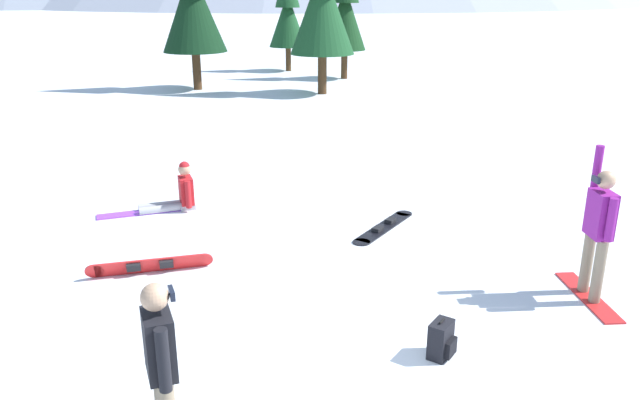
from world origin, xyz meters
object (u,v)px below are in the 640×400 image
Objects in this scene: snowboarder_background at (177,193)px; loose_snowboard_near_right at (384,227)px; backpack_black at (442,340)px; snowboarder_midground at (598,230)px; loose_snowboard_near_left at (150,265)px; pine_tree_short at (345,6)px; snowboarder_foreground at (162,368)px; pine_tree_broad at (288,10)px.

snowboarder_background is 0.96× the size of loose_snowboard_near_right.
snowboarder_background is at bearing 134.23° from backpack_black.
snowboarder_midground reaches higher than snowboarder_background.
loose_snowboard_near_left is (-6.24, 0.22, -0.86)m from snowboarder_midground.
loose_snowboard_near_left is 0.31× the size of pine_tree_short.
pine_tree_short reaches higher than loose_snowboard_near_left.
snowboarder_midground is 3.77m from loose_snowboard_near_right.
snowboarder_midground is 2.82m from backpack_black.
pine_tree_short is (2.34, 17.99, 2.88)m from snowboarder_background.
snowboarder_foreground is 4.00m from loose_snowboard_near_left.
pine_tree_short is at bearing 84.79° from loose_snowboard_near_left.
snowboarder_midground is at bearing -40.68° from loose_snowboard_near_right.
pine_tree_short is at bearing 94.87° from loose_snowboard_near_right.
pine_tree_short is (-4.35, 21.02, 2.20)m from snowboarder_midground.
loose_snowboard_near_left is 4.48m from backpack_black.
pine_tree_short reaches higher than loose_snowboard_near_right.
snowboarder_background is at bearing 99.11° from loose_snowboard_near_left.
pine_tree_short reaches higher than snowboarder_midground.
pine_tree_short is at bearing 88.95° from snowboarder_foreground.
loose_snowboard_near_left is at bearing 177.97° from snowboarder_midground.
loose_snowboard_near_left is (-3.48, -2.15, 0.11)m from loose_snowboard_near_right.
backpack_black is at bearing -81.54° from loose_snowboard_near_right.
pine_tree_broad is at bearing 101.45° from backpack_black.
pine_tree_short is at bearing -40.94° from pine_tree_broad.
snowboarder_foreground is 0.32× the size of pine_tree_broad.
backpack_black is 0.09× the size of pine_tree_broad.
snowboarder_foreground is at bearing -84.77° from pine_tree_broad.
pine_tree_broad is at bearing 91.60° from snowboarder_background.
snowboarder_foreground is at bearing -68.35° from loose_snowboard_near_left.
pine_tree_broad reaches higher than snowboarder_background.
pine_tree_broad is (-4.51, 21.17, 2.90)m from loose_snowboard_near_right.
pine_tree_broad is at bearing 102.01° from loose_snowboard_near_right.
snowboarder_midground is at bearing -78.31° from pine_tree_short.
pine_tree_broad is at bearing 92.51° from loose_snowboard_near_left.
backpack_black is (2.63, 1.80, -0.69)m from snowboarder_foreground.
backpack_black is at bearing -45.77° from snowboarder_background.
snowboarder_foreground is 0.83× the size of snowboarder_midground.
snowboarder_background is 0.33× the size of pine_tree_broad.
snowboarder_background is 2.84m from loose_snowboard_near_left.
snowboarder_background reaches higher than loose_snowboard_near_left.
backpack_black reaches higher than loose_snowboard_near_right.
snowboarder_background reaches higher than backpack_black.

